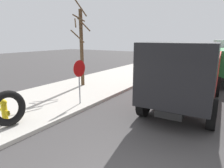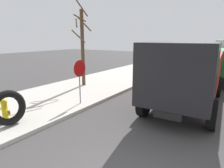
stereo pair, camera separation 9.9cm
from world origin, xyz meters
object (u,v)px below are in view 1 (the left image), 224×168
(loose_tire, at_px, (8,108))
(stop_sign, at_px, (79,74))
(bare_tree, at_px, (81,45))
(fire_hydrant, at_px, (4,110))
(dump_truck_red, at_px, (187,72))

(loose_tire, relative_size, stop_sign, 0.61)
(loose_tire, distance_m, bare_tree, 6.54)
(fire_hydrant, height_order, loose_tire, loose_tire)
(loose_tire, bearing_deg, bare_tree, 16.85)
(fire_hydrant, xyz_separation_m, bare_tree, (5.89, 1.35, 2.10))
(fire_hydrant, height_order, dump_truck_red, dump_truck_red)
(stop_sign, height_order, dump_truck_red, dump_truck_red)
(fire_hydrant, distance_m, loose_tire, 0.51)
(dump_truck_red, bearing_deg, bare_tree, 88.63)
(fire_hydrant, bearing_deg, stop_sign, -18.08)
(loose_tire, bearing_deg, fire_hydrant, 78.14)
(fire_hydrant, bearing_deg, bare_tree, 12.87)
(bare_tree, bearing_deg, fire_hydrant, -167.13)
(stop_sign, bearing_deg, fire_hydrant, 161.92)
(stop_sign, bearing_deg, loose_tire, 170.57)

